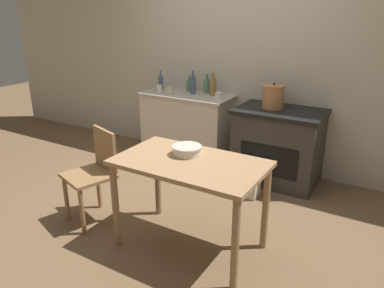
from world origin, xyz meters
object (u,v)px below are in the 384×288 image
flour_sack (248,181)px  bottle_mid_left (193,85)px  bottle_far_left (161,82)px  bottle_left (207,86)px  cup_right (159,89)px  cup_mid_right (170,90)px  stock_pot (273,97)px  bottle_center_left (190,85)px  mixing_bowl_large (187,150)px  work_table (190,174)px  cup_center_right (219,96)px  bottle_center (213,87)px  stove (278,146)px  chair (95,172)px

flour_sack → bottle_mid_left: (-1.03, 0.60, 0.81)m
bottle_far_left → bottle_mid_left: bottle_mid_left is taller
bottle_left → cup_right: 0.60m
cup_right → cup_mid_right: bearing=7.7°
stock_pot → cup_mid_right: (-1.30, -0.09, -0.06)m
bottle_center_left → bottle_far_left: bearing=-164.8°
flour_sack → stock_pot: bearing=86.8°
mixing_bowl_large → cup_mid_right: cup_mid_right is taller
cup_mid_right → flour_sack: bearing=-19.6°
mixing_bowl_large → cup_right: cup_right is taller
work_table → bottle_left: (-0.84, 1.82, 0.30)m
cup_center_right → work_table: bearing=-70.5°
flour_sack → bottle_center: size_ratio=1.22×
work_table → cup_center_right: size_ratio=13.00×
mixing_bowl_large → bottle_center: size_ratio=0.86×
work_table → stock_pot: bearing=86.7°
bottle_center → cup_right: 0.68m
flour_sack → cup_right: (-1.41, 0.43, 0.74)m
work_table → bottle_center_left: 2.12m
stock_pot → bottle_mid_left: size_ratio=0.95×
bottle_center_left → cup_right: bottle_center_left is taller
flour_sack → bottle_far_left: bottle_far_left is taller
bottle_far_left → stove: bearing=-3.7°
bottle_mid_left → bottle_center_left: size_ratio=1.45×
bottle_left → chair: bearing=-94.1°
work_table → flour_sack: 1.18m
bottle_mid_left → bottle_center: bearing=11.2°
flour_sack → cup_mid_right: bearing=160.4°
mixing_bowl_large → bottle_far_left: size_ratio=0.98×
bottle_left → cup_right: (-0.51, -0.31, -0.04)m
flour_sack → bottle_mid_left: bearing=149.6°
bottle_left → bottle_center: bearing=-33.3°
work_table → chair: bearing=-176.6°
cup_mid_right → cup_right: bearing=-172.3°
stove → work_table: bearing=-97.0°
bottle_center_left → cup_right: bearing=-132.3°
mixing_bowl_large → bottle_far_left: bottle_far_left is taller
stove → stock_pot: 0.56m
stove → bottle_center_left: size_ratio=4.71×
bottle_center → cup_right: bearing=-160.9°
mixing_bowl_large → bottle_mid_left: (-0.87, 1.58, 0.17)m
cup_right → work_table: bearing=-48.0°
cup_mid_right → stock_pot: bearing=3.9°
flour_sack → cup_center_right: cup_center_right is taller
stove → mixing_bowl_large: (-0.29, -1.49, 0.39)m
bottle_mid_left → chair: bearing=-90.4°
flour_sack → bottle_left: bottle_left is taller
bottle_left → cup_center_right: bottle_left is taller
bottle_mid_left → bottle_left: bearing=48.5°
work_table → bottle_far_left: bearing=130.8°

